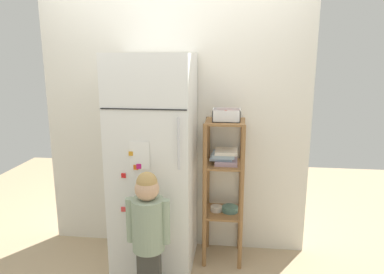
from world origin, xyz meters
TOP-DOWN VIEW (x-y plane):
  - ground_plane at (0.00, 0.00)m, footprint 6.00×6.00m
  - kitchen_wall_back at (0.00, 0.36)m, footprint 2.40×0.03m
  - refrigerator at (-0.12, 0.02)m, footprint 0.65×0.66m
  - child_standing at (-0.06, -0.48)m, footprint 0.32×0.24m
  - pantry_shelf_unit at (0.46, 0.15)m, footprint 0.34×0.36m
  - fruit_bin at (0.47, 0.15)m, footprint 0.23×0.18m

SIDE VIEW (x-z plane):
  - ground_plane at x=0.00m, z-range 0.00..0.00m
  - child_standing at x=-0.06m, z-range 0.11..1.10m
  - pantry_shelf_unit at x=0.46m, z-range 0.14..1.39m
  - refrigerator at x=-0.12m, z-range 0.00..1.80m
  - kitchen_wall_back at x=0.00m, z-range 0.00..2.30m
  - fruit_bin at x=0.47m, z-range 1.25..1.35m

